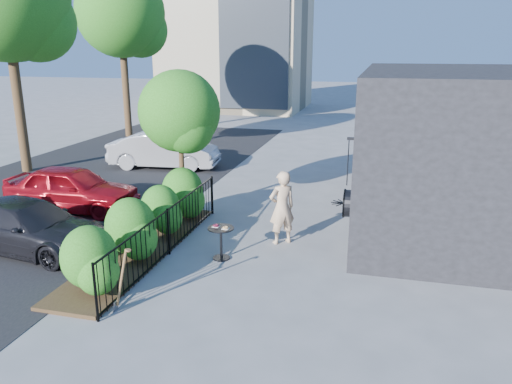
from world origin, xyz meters
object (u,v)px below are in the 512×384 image
(street_tree_near, at_px, (6,6))
(car_silver, at_px, (164,150))
(cafe_table, at_px, (221,237))
(shovel, at_px, (121,284))
(patio_tree, at_px, (181,116))
(car_red, at_px, (72,188))
(street_tree_far, at_px, (122,18))
(woman, at_px, (282,208))
(car_darkgrey, at_px, (28,226))

(street_tree_near, xyz_separation_m, car_silver, (4.78, 1.88, -5.22))
(street_tree_near, height_order, car_silver, street_tree_near)
(cafe_table, height_order, shovel, shovel)
(patio_tree, height_order, street_tree_near, street_tree_near)
(shovel, distance_m, car_red, 6.48)
(patio_tree, height_order, car_silver, patio_tree)
(street_tree_far, height_order, cafe_table, street_tree_far)
(street_tree_far, bearing_deg, shovel, -62.32)
(shovel, distance_m, car_silver, 11.15)
(shovel, xyz_separation_m, car_red, (-4.25, 4.89, 0.10))
(street_tree_near, height_order, shovel, street_tree_near)
(cafe_table, bearing_deg, shovel, -110.12)
(woman, bearing_deg, shovel, 25.20)
(car_darkgrey, bearing_deg, cafe_table, -74.99)
(woman, relative_size, car_silver, 0.42)
(cafe_table, bearing_deg, car_darkgrey, -171.77)
(street_tree_near, height_order, woman, street_tree_near)
(woman, distance_m, car_darkgrey, 5.89)
(street_tree_far, relative_size, woman, 4.64)
(car_silver, bearing_deg, street_tree_far, 32.03)
(street_tree_far, xyz_separation_m, woman, (10.78, -12.64, -5.02))
(shovel, relative_size, car_red, 0.33)
(patio_tree, distance_m, shovel, 5.88)
(street_tree_far, bearing_deg, street_tree_near, -90.00)
(car_silver, relative_size, car_darkgrey, 1.05)
(street_tree_near, bearing_deg, street_tree_far, 90.00)
(car_silver, xyz_separation_m, car_darkgrey, (0.43, -8.41, -0.11))
(car_silver, bearing_deg, woman, -143.30)
(street_tree_far, relative_size, shovel, 6.57)
(street_tree_near, xyz_separation_m, car_red, (4.43, -3.66, -5.26))
(street_tree_near, relative_size, shovel, 6.57)
(street_tree_far, bearing_deg, patio_tree, -55.49)
(shovel, bearing_deg, car_red, 130.99)
(patio_tree, distance_m, car_red, 3.92)
(patio_tree, height_order, car_darkgrey, patio_tree)
(street_tree_far, distance_m, woman, 17.35)
(car_darkgrey, bearing_deg, woman, -64.39)
(street_tree_far, xyz_separation_m, car_red, (4.43, -11.66, -5.26))
(cafe_table, relative_size, car_silver, 0.19)
(patio_tree, height_order, woman, patio_tree)
(street_tree_far, height_order, woman, street_tree_far)
(shovel, bearing_deg, woman, 61.93)
(shovel, bearing_deg, street_tree_far, 117.68)
(patio_tree, relative_size, street_tree_far, 0.48)
(street_tree_near, distance_m, car_silver, 7.32)
(car_red, height_order, car_silver, car_silver)
(street_tree_near, relative_size, car_darkgrey, 2.06)
(street_tree_near, distance_m, woman, 12.76)
(patio_tree, relative_size, cafe_table, 5.03)
(cafe_table, relative_size, car_red, 0.20)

